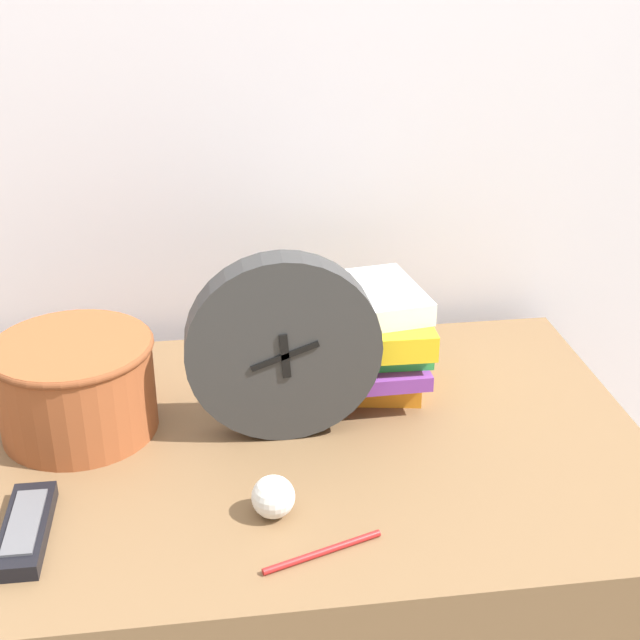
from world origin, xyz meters
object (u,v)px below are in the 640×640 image
(book_stack, at_px, (355,339))
(basket, at_px, (76,383))
(pen, at_px, (323,552))
(tv_remote, at_px, (26,529))
(desk_clock, at_px, (283,349))
(crumpled_paper_ball, at_px, (273,497))

(book_stack, distance_m, basket, 0.40)
(basket, height_order, pen, basket)
(basket, xyz_separation_m, pen, (0.30, -0.31, -0.07))
(book_stack, height_order, pen, book_stack)
(tv_remote, bearing_deg, basket, 80.17)
(pen, bearing_deg, book_stack, 74.66)
(basket, distance_m, pen, 0.43)
(book_stack, bearing_deg, tv_remote, -146.89)
(basket, bearing_deg, desk_clock, -9.92)
(book_stack, relative_size, pen, 1.67)
(desk_clock, xyz_separation_m, book_stack, (0.12, 0.11, -0.05))
(book_stack, distance_m, pen, 0.39)
(tv_remote, bearing_deg, desk_clock, 29.26)
(desk_clock, relative_size, book_stack, 1.10)
(book_stack, relative_size, tv_remote, 1.51)
(tv_remote, height_order, crumpled_paper_ball, crumpled_paper_ball)
(basket, relative_size, crumpled_paper_ball, 4.20)
(crumpled_paper_ball, bearing_deg, book_stack, 62.45)
(desk_clock, distance_m, tv_remote, 0.39)
(desk_clock, distance_m, crumpled_paper_ball, 0.21)
(tv_remote, relative_size, pen, 1.11)
(book_stack, height_order, tv_remote, book_stack)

